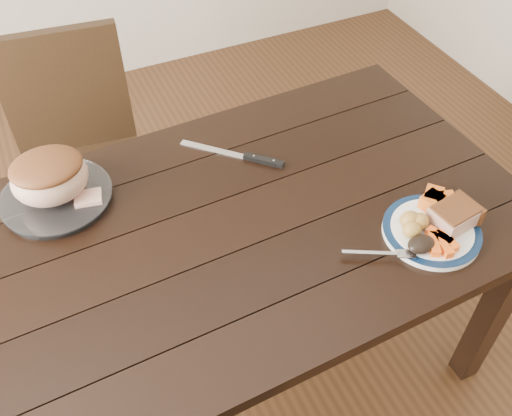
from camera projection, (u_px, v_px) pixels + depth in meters
name	position (u px, v px, depth m)	size (l,w,h in m)	color
ground	(233.00, 368.00, 2.01)	(4.00, 4.00, 0.00)	#472B16
dining_table	(226.00, 249.00, 1.53)	(1.63, 0.96, 0.75)	black
chair_far	(81.00, 151.00, 2.02)	(0.47, 0.47, 0.93)	black
dinner_plate	(431.00, 231.00, 1.44)	(0.25, 0.25, 0.02)	white
plate_rim	(432.00, 229.00, 1.44)	(0.25, 0.25, 0.02)	#0B1E39
serving_platter	(57.00, 198.00, 1.52)	(0.29, 0.29, 0.02)	white
pork_slice	(453.00, 216.00, 1.43)	(0.11, 0.09, 0.05)	tan
roasted_potatoes	(414.00, 223.00, 1.42)	(0.08, 0.07, 0.04)	gold
carrot_batons	(441.00, 242.00, 1.39)	(0.08, 0.10, 0.02)	#F85C14
pumpkin_wedges	(436.00, 200.00, 1.48)	(0.09, 0.09, 0.04)	orange
dark_mushroom	(421.00, 244.00, 1.38)	(0.07, 0.05, 0.03)	black
fork	(384.00, 254.00, 1.38)	(0.17, 0.10, 0.00)	silver
roast_joint	(50.00, 178.00, 1.47)	(0.20, 0.17, 0.13)	tan
cut_slice	(88.00, 198.00, 1.50)	(0.07, 0.06, 0.02)	tan
carving_knife	(251.00, 158.00, 1.64)	(0.24, 0.24, 0.01)	silver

